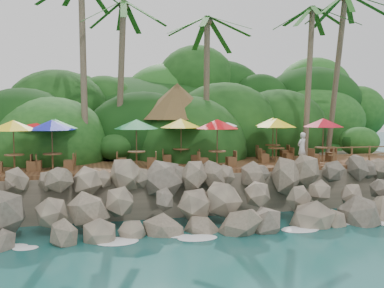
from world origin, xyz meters
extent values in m
plane|color=#19514F|center=(0.00, 0.00, 0.00)|extent=(140.00, 140.00, 0.00)
cube|color=gray|center=(0.00, 16.00, 1.05)|extent=(32.00, 25.20, 2.10)
ellipsoid|color=#143811|center=(0.00, 23.50, 0.00)|extent=(44.80, 28.00, 15.40)
cube|color=brown|center=(0.00, 6.00, 2.20)|extent=(26.00, 5.00, 0.20)
ellipsoid|color=white|center=(-6.00, 0.30, 0.03)|extent=(1.20, 0.80, 0.06)
ellipsoid|color=white|center=(-3.00, 0.30, 0.03)|extent=(1.20, 0.80, 0.06)
ellipsoid|color=white|center=(0.00, 0.30, 0.03)|extent=(1.20, 0.80, 0.06)
ellipsoid|color=white|center=(3.00, 0.30, 0.03)|extent=(1.20, 0.80, 0.06)
ellipsoid|color=white|center=(6.00, 0.30, 0.03)|extent=(1.20, 0.80, 0.06)
cylinder|color=brown|center=(-5.72, 8.66, 7.73)|extent=(0.45, 2.92, 10.64)
cylinder|color=brown|center=(-3.57, 9.30, 6.93)|extent=(0.91, 0.93, 9.26)
ellipsoid|color=#23601E|center=(-3.57, 9.30, 11.56)|extent=(6.00, 6.00, 2.40)
cylinder|color=brown|center=(1.57, 8.73, 6.54)|extent=(0.45, 0.81, 8.48)
ellipsoid|color=#23601E|center=(1.57, 8.73, 10.78)|extent=(6.00, 6.00, 2.40)
cylinder|color=brown|center=(8.37, 8.65, 7.13)|extent=(1.49, 1.71, 9.60)
ellipsoid|color=#23601E|center=(8.37, 8.65, 11.97)|extent=(6.00, 6.00, 2.40)
cylinder|color=brown|center=(10.53, 8.93, 7.46)|extent=(0.48, 1.83, 10.27)
cylinder|color=brown|center=(-1.55, 7.86, 3.50)|extent=(0.16, 0.16, 2.40)
cylinder|color=brown|center=(1.25, 7.86, 3.50)|extent=(0.16, 0.16, 2.40)
cylinder|color=brown|center=(-1.55, 10.66, 3.50)|extent=(0.16, 0.16, 2.40)
cylinder|color=brown|center=(1.25, 10.66, 3.50)|extent=(0.16, 0.16, 2.40)
cone|color=brown|center=(-0.15, 9.26, 5.80)|extent=(5.04, 5.04, 2.20)
cylinder|color=brown|center=(-0.57, 6.20, 2.71)|extent=(0.09, 0.09, 0.81)
cylinder|color=brown|center=(-0.57, 6.20, 3.12)|extent=(0.92, 0.92, 0.05)
cylinder|color=brown|center=(-0.57, 6.20, 3.50)|extent=(0.05, 0.05, 2.41)
cone|color=yellow|center=(-0.57, 6.20, 4.54)|extent=(2.30, 2.30, 0.49)
cube|color=brown|center=(-1.33, 6.34, 2.55)|extent=(0.53, 0.53, 0.50)
cube|color=brown|center=(0.18, 6.07, 2.55)|extent=(0.53, 0.53, 0.50)
cylinder|color=brown|center=(5.44, 7.50, 2.71)|extent=(0.09, 0.09, 0.81)
cylinder|color=brown|center=(5.44, 7.50, 3.12)|extent=(0.92, 0.92, 0.05)
cylinder|color=brown|center=(5.44, 7.50, 3.50)|extent=(0.05, 0.05, 2.41)
cone|color=yellow|center=(5.44, 7.50, 4.54)|extent=(2.30, 2.30, 0.49)
cube|color=brown|center=(4.67, 7.54, 2.55)|extent=(0.48, 0.48, 0.50)
cube|color=brown|center=(6.20, 7.46, 2.55)|extent=(0.48, 0.48, 0.50)
cylinder|color=brown|center=(2.04, 7.60, 2.71)|extent=(0.09, 0.09, 0.81)
cylinder|color=brown|center=(2.04, 7.60, 3.12)|extent=(0.92, 0.92, 0.05)
cylinder|color=brown|center=(2.04, 7.60, 3.50)|extent=(0.05, 0.05, 2.41)
cone|color=white|center=(2.04, 7.60, 4.54)|extent=(2.30, 2.30, 0.49)
cube|color=brown|center=(1.29, 7.77, 2.55)|extent=(0.55, 0.55, 0.50)
cube|color=brown|center=(2.78, 7.43, 2.55)|extent=(0.55, 0.55, 0.50)
cylinder|color=brown|center=(-7.21, 6.70, 2.71)|extent=(0.09, 0.09, 0.81)
cylinder|color=brown|center=(-7.21, 6.70, 3.12)|extent=(0.92, 0.92, 0.05)
cylinder|color=brown|center=(-7.21, 6.70, 3.50)|extent=(0.05, 0.05, 2.41)
cone|color=#0D7C2D|center=(-7.21, 6.70, 4.54)|extent=(2.30, 2.30, 0.49)
cube|color=brown|center=(-7.97, 6.64, 2.55)|extent=(0.50, 0.50, 0.50)
cube|color=brown|center=(-6.45, 6.76, 2.55)|extent=(0.50, 0.50, 0.50)
cylinder|color=brown|center=(4.80, 5.58, 2.71)|extent=(0.09, 0.09, 0.81)
cylinder|color=brown|center=(4.80, 5.58, 3.12)|extent=(0.92, 0.92, 0.05)
cylinder|color=brown|center=(4.80, 5.58, 3.50)|extent=(0.05, 0.05, 2.41)
cone|color=yellow|center=(4.80, 5.58, 4.54)|extent=(2.30, 2.30, 0.49)
cube|color=brown|center=(4.03, 5.54, 2.55)|extent=(0.48, 0.48, 0.50)
cube|color=brown|center=(5.56, 5.62, 2.55)|extent=(0.48, 0.48, 0.50)
cylinder|color=brown|center=(-9.02, 5.06, 2.71)|extent=(0.09, 0.09, 0.81)
cylinder|color=brown|center=(-9.02, 5.06, 3.12)|extent=(0.92, 0.92, 0.05)
cylinder|color=brown|center=(-9.02, 5.06, 3.50)|extent=(0.05, 0.05, 2.41)
cone|color=yellow|center=(-9.02, 5.06, 4.54)|extent=(2.30, 2.30, 0.49)
cube|color=brown|center=(-8.26, 5.12, 2.55)|extent=(0.50, 0.50, 0.50)
cylinder|color=brown|center=(-7.26, 5.13, 2.71)|extent=(0.09, 0.09, 0.81)
cylinder|color=brown|center=(-7.26, 5.13, 3.12)|extent=(0.92, 0.92, 0.05)
cylinder|color=brown|center=(-7.26, 5.13, 3.50)|extent=(0.05, 0.05, 2.41)
cone|color=#0C13A6|center=(-7.26, 5.13, 4.54)|extent=(2.30, 2.30, 0.49)
cube|color=brown|center=(-8.03, 5.18, 2.55)|extent=(0.49, 0.49, 0.50)
cube|color=brown|center=(-6.50, 5.07, 2.55)|extent=(0.49, 0.49, 0.50)
cylinder|color=brown|center=(-8.11, 7.26, 2.71)|extent=(0.09, 0.09, 0.81)
cylinder|color=brown|center=(-8.11, 7.26, 3.12)|extent=(0.92, 0.92, 0.05)
cylinder|color=brown|center=(-8.11, 7.26, 3.50)|extent=(0.05, 0.05, 2.41)
cone|color=red|center=(-8.11, 7.26, 4.54)|extent=(2.30, 2.30, 0.49)
cube|color=brown|center=(-8.81, 7.58, 2.55)|extent=(0.61, 0.61, 0.50)
cube|color=brown|center=(-7.42, 6.94, 2.55)|extent=(0.61, 0.61, 0.50)
cylinder|color=brown|center=(0.99, 4.49, 2.71)|extent=(0.09, 0.09, 0.81)
cylinder|color=brown|center=(0.99, 4.49, 3.12)|extent=(0.92, 0.92, 0.05)
cylinder|color=brown|center=(0.99, 4.49, 3.50)|extent=(0.05, 0.05, 2.41)
cone|color=red|center=(0.99, 4.49, 4.54)|extent=(2.30, 2.30, 0.49)
cube|color=brown|center=(0.22, 4.47, 2.55)|extent=(0.47, 0.47, 0.50)
cube|color=brown|center=(1.75, 4.51, 2.55)|extent=(0.47, 0.47, 0.50)
cylinder|color=brown|center=(-3.12, 5.26, 2.71)|extent=(0.09, 0.09, 0.81)
cylinder|color=brown|center=(-3.12, 5.26, 3.12)|extent=(0.92, 0.92, 0.05)
cylinder|color=brown|center=(-3.12, 5.26, 3.50)|extent=(0.05, 0.05, 2.41)
cone|color=#0C6D2C|center=(-3.12, 5.26, 4.54)|extent=(2.30, 2.30, 0.49)
cube|color=brown|center=(-3.88, 5.37, 2.55)|extent=(0.52, 0.52, 0.50)
cube|color=brown|center=(-2.36, 5.15, 2.55)|extent=(0.52, 0.52, 0.50)
cylinder|color=brown|center=(7.48, 5.18, 2.71)|extent=(0.09, 0.09, 0.81)
cylinder|color=brown|center=(7.48, 5.18, 3.12)|extent=(0.92, 0.92, 0.05)
cylinder|color=brown|center=(7.48, 5.18, 3.50)|extent=(0.05, 0.05, 2.41)
cone|color=red|center=(7.48, 5.18, 4.54)|extent=(2.30, 2.30, 0.49)
cube|color=brown|center=(6.77, 4.89, 2.55)|extent=(0.60, 0.60, 0.50)
cube|color=brown|center=(8.19, 5.47, 2.55)|extent=(0.60, 0.60, 0.50)
cylinder|color=brown|center=(7.23, 3.65, 2.80)|extent=(0.10, 0.10, 1.00)
cylinder|color=brown|center=(8.33, 3.65, 2.80)|extent=(0.10, 0.10, 1.00)
cylinder|color=brown|center=(9.43, 3.65, 2.80)|extent=(0.10, 0.10, 1.00)
cube|color=brown|center=(9.98, 3.65, 3.25)|extent=(6.10, 0.06, 0.06)
cube|color=brown|center=(9.98, 3.65, 2.85)|extent=(6.10, 0.06, 0.06)
imported|color=silver|center=(6.05, 4.93, 3.16)|extent=(0.74, 0.64, 1.72)
camera|label=1|loc=(-5.60, -17.36, 5.33)|focal=41.16mm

